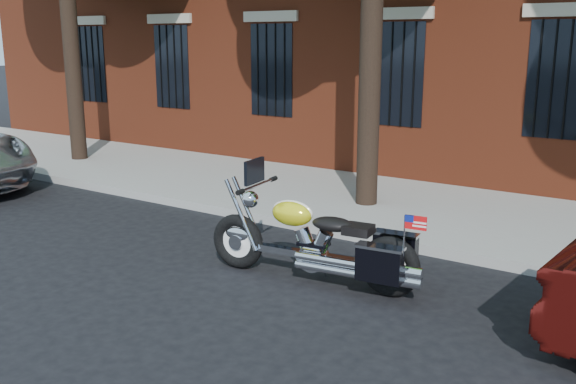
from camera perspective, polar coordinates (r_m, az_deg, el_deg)
The scene contains 4 objects.
ground at distance 8.97m, azimuth -4.47°, elevation -5.31°, with size 120.00×120.00×0.00m, color black.
curb at distance 10.02m, azimuth 0.42°, elevation -2.81°, with size 40.00×0.16×0.15m, color gray.
sidewalk at distance 11.58m, azimuth 5.57°, elevation -0.63°, with size 40.00×3.60×0.15m, color gray.
motorcycle at distance 7.67m, azimuth 2.90°, elevation -4.74°, with size 2.89×1.00×1.45m.
Camera 1 is at (5.31, -6.64, 2.89)m, focal length 40.00 mm.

